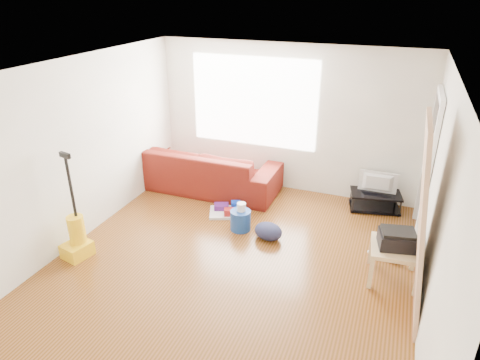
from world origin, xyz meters
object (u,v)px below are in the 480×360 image
at_px(side_table, 395,252).
at_px(vacuum, 77,238).
at_px(bucket, 241,229).
at_px(backpack, 268,238).
at_px(tv_stand, 375,201).
at_px(cleaning_tray, 227,210).
at_px(sofa, 207,188).

distance_m(side_table, vacuum, 4.07).
height_order(bucket, vacuum, vacuum).
distance_m(bucket, vacuum, 2.29).
distance_m(backpack, vacuum, 2.62).
bearing_deg(tv_stand, cleaning_tray, -167.16).
bearing_deg(cleaning_tray, sofa, 134.01).
relative_size(sofa, tv_stand, 2.98).
relative_size(side_table, cleaning_tray, 0.97).
distance_m(tv_stand, side_table, 1.83).
bearing_deg(sofa, side_table, 154.89).
bearing_deg(side_table, backpack, 169.07).
bearing_deg(cleaning_tray, tv_stand, 24.55).
bearing_deg(bucket, sofa, 134.28).
xyz_separation_m(tv_stand, side_table, (0.36, -1.78, 0.24)).
height_order(tv_stand, side_table, side_table).
bearing_deg(bucket, cleaning_tray, 134.80).
height_order(sofa, vacuum, vacuum).
height_order(tv_stand, bucket, tv_stand).
relative_size(side_table, vacuum, 0.42).
distance_m(sofa, backpack, 1.93).
bearing_deg(sofa, vacuum, 73.74).
bearing_deg(tv_stand, vacuum, -154.12).
xyz_separation_m(bucket, vacuum, (-1.79, -1.40, 0.27)).
relative_size(tv_stand, cleaning_tray, 1.35).
bearing_deg(sofa, backpack, 142.19).
bearing_deg(backpack, side_table, 8.05).
height_order(bucket, backpack, bucket).
bearing_deg(vacuum, bucket, 50.66).
xyz_separation_m(sofa, bucket, (1.06, -1.09, 0.00)).
distance_m(tv_stand, backpack, 1.98).
bearing_deg(sofa, cleaning_tray, 134.01).
bearing_deg(backpack, cleaning_tray, 169.78).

